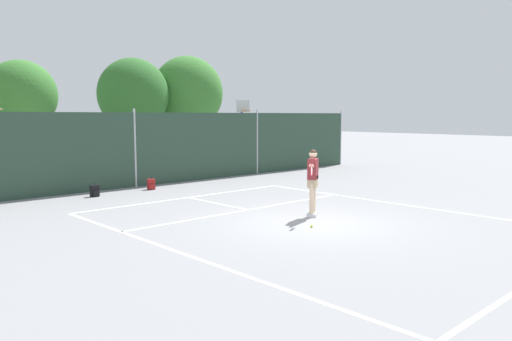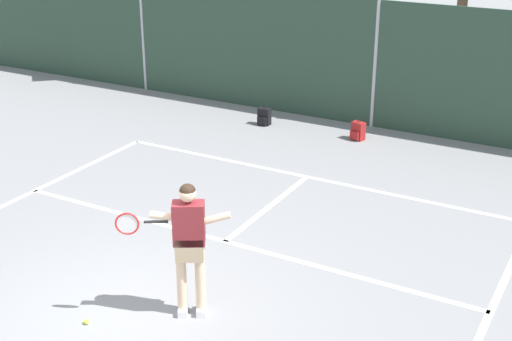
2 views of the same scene
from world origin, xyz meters
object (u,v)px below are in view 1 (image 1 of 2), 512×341
at_px(backpack_red, 151,184).
at_px(tennis_player, 313,177).
at_px(basketball_hoop, 242,124).
at_px(tennis_ball, 312,226).
at_px(backpack_black, 95,191).

bearing_deg(backpack_red, tennis_player, -85.45).
relative_size(basketball_hoop, tennis_ball, 53.79).
relative_size(tennis_player, backpack_black, 4.01).
xyz_separation_m(tennis_player, tennis_ball, (-1.04, -0.86, -1.08)).
xyz_separation_m(basketball_hoop, tennis_player, (-6.74, -10.52, -1.20)).
height_order(tennis_ball, backpack_red, backpack_red).
bearing_deg(tennis_ball, backpack_red, 86.90).
bearing_deg(backpack_black, basketball_hoop, 18.40).
height_order(basketball_hoop, tennis_player, basketball_hoop).
bearing_deg(tennis_ball, basketball_hoop, 55.65).
xyz_separation_m(tennis_ball, backpack_black, (-1.84, 8.19, 0.16)).
bearing_deg(backpack_red, tennis_ball, -93.10).
height_order(tennis_player, backpack_black, tennis_player).
relative_size(tennis_player, tennis_ball, 28.10).
bearing_deg(backpack_black, tennis_player, -68.57).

